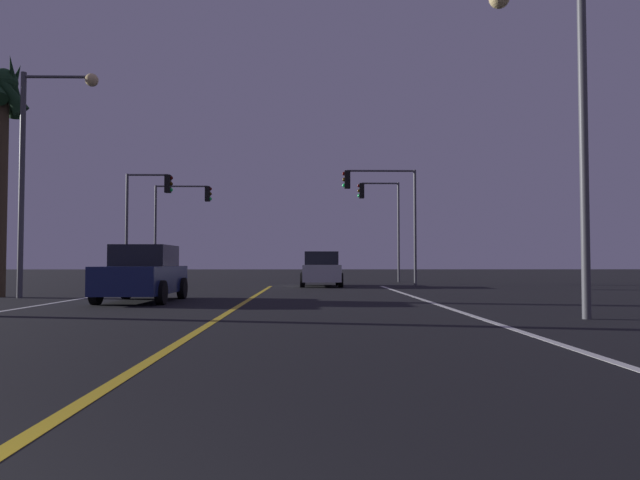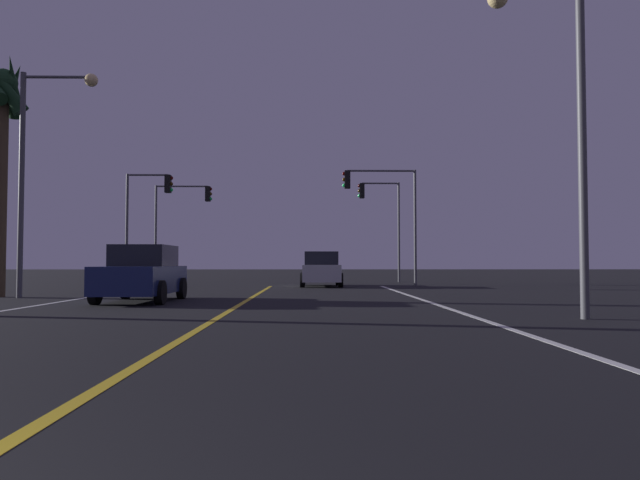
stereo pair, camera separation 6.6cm
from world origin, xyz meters
The scene contains 11 objects.
lane_edge_right centered at (5.48, 10.88, 0.00)m, with size 0.16×33.76×0.01m, color silver.
lane_center_divider centered at (0.00, 10.88, 0.00)m, with size 0.16×33.76×0.01m, color gold.
car_oncoming centered at (-3.11, 16.50, 0.82)m, with size 2.02×4.30×1.70m.
car_ahead_far centered at (2.48, 27.65, 0.82)m, with size 2.02×4.30×1.70m.
traffic_light_near_right centered at (5.54, 28.26, 4.37)m, with size 3.76×0.36×5.88m.
traffic_light_near_left centered at (-6.21, 28.26, 4.13)m, with size 2.37×0.36×5.64m.
traffic_light_far_right centered at (6.16, 33.76, 4.37)m, with size 2.54×0.36×5.98m.
traffic_light_far_left centered at (-5.70, 33.76, 4.29)m, with size 3.41×0.36×5.78m.
street_lamp_right_near centered at (7.16, 10.78, 4.52)m, with size 2.05×0.44×7.01m.
street_lamp_left_mid centered at (-7.03, 18.25, 4.85)m, with size 2.57×0.44×7.54m.
palm_tree_left_mid centered at (-8.57, 18.80, 6.52)m, with size 1.90×1.94×8.29m.
Camera 2 is at (1.96, -1.35, 1.17)m, focal length 33.03 mm.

